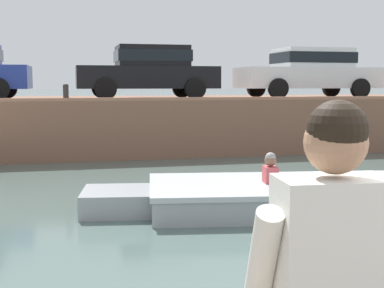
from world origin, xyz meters
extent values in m
plane|color=#4C605B|center=(0.00, 5.89, 0.00)|extent=(400.00, 400.00, 0.00)
cube|color=brown|center=(0.00, 14.79, 0.78)|extent=(60.00, 6.00, 1.56)
cube|color=#9F6C52|center=(0.00, 11.91, 1.60)|extent=(60.00, 0.24, 0.08)
cube|color=#93999E|center=(1.92, 5.71, 0.18)|extent=(5.61, 2.77, 0.35)
cube|color=#93999E|center=(-1.26, 6.19, 0.18)|extent=(1.23, 1.25, 0.35)
cube|color=#B1B7BD|center=(1.92, 5.71, 0.39)|extent=(5.68, 2.84, 0.08)
cube|color=brown|center=(2.32, 5.65, 0.29)|extent=(0.51, 1.81, 0.06)
cube|color=#C64C51|center=(1.13, 5.83, 0.47)|extent=(0.25, 0.35, 0.44)
sphere|color=brown|center=(1.13, 5.83, 0.79)|extent=(0.19, 0.19, 0.19)
sphere|color=gray|center=(1.13, 5.83, 0.83)|extent=(0.17, 0.17, 0.17)
cylinder|color=black|center=(-3.74, 14.64, 1.86)|extent=(0.60, 0.19, 0.60)
cube|color=black|center=(0.30, 13.75, 2.18)|extent=(4.08, 1.79, 0.64)
cube|color=black|center=(0.47, 13.75, 2.80)|extent=(2.04, 1.57, 0.60)
cube|color=black|center=(0.47, 13.75, 2.80)|extent=(2.13, 1.60, 0.33)
cylinder|color=black|center=(-0.96, 12.84, 1.86)|extent=(0.60, 0.18, 0.60)
cylinder|color=black|center=(-0.96, 14.66, 1.86)|extent=(0.60, 0.18, 0.60)
cylinder|color=black|center=(1.57, 12.85, 1.86)|extent=(0.60, 0.18, 0.60)
cylinder|color=black|center=(1.56, 14.66, 1.86)|extent=(0.60, 0.18, 0.60)
cube|color=white|center=(5.42, 13.75, 2.18)|extent=(4.43, 1.85, 0.64)
cube|color=white|center=(5.60, 13.76, 2.80)|extent=(2.23, 1.59, 0.60)
cube|color=black|center=(5.60, 13.76, 2.80)|extent=(2.32, 1.63, 0.33)
cylinder|color=black|center=(4.08, 12.83, 1.86)|extent=(0.60, 0.19, 0.60)
cylinder|color=black|center=(4.04, 14.62, 1.86)|extent=(0.60, 0.19, 0.60)
cylinder|color=black|center=(6.80, 12.89, 1.86)|extent=(0.60, 0.19, 0.60)
cylinder|color=black|center=(6.76, 14.68, 1.86)|extent=(0.60, 0.19, 0.60)
cylinder|color=#2D2B28|center=(-2.02, 12.04, 1.73)|extent=(0.14, 0.14, 0.35)
sphere|color=#2D2B28|center=(-2.02, 12.04, 1.93)|extent=(0.15, 0.15, 0.15)
cube|color=silver|center=(-1.16, -0.52, 1.44)|extent=(0.38, 0.25, 0.52)
cylinder|color=silver|center=(-1.37, -0.45, 1.39)|extent=(0.12, 0.29, 0.47)
sphere|color=#A37556|center=(-1.16, -0.52, 1.81)|extent=(0.20, 0.20, 0.20)
sphere|color=black|center=(-1.16, -0.53, 1.85)|extent=(0.19, 0.19, 0.19)
camera|label=1|loc=(-1.96, -2.03, 1.99)|focal=50.00mm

